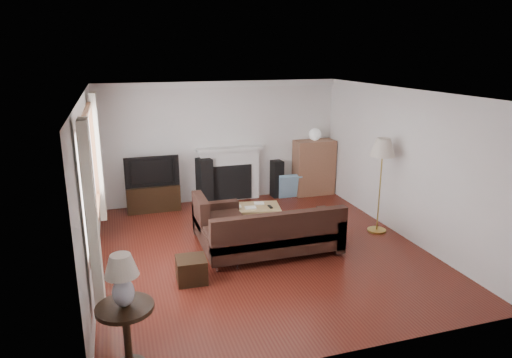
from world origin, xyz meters
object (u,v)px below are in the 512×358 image
object	(u,v)px
tv_stand	(153,197)
side_table	(127,337)
coffee_table	(249,218)
floor_lamp	(380,186)
sectional_sofa	(273,232)
bookshelf	(314,167)

from	to	relation	value
tv_stand	side_table	xyz separation A→B (m)	(-0.67, -4.80, 0.09)
coffee_table	floor_lamp	world-z (taller)	floor_lamp
floor_lamp	sectional_sofa	bearing A→B (deg)	-170.16
sectional_sofa	tv_stand	bearing A→B (deg)	120.47
sectional_sofa	floor_lamp	distance (m)	2.16
coffee_table	side_table	size ratio (longest dim) A/B	1.53
sectional_sofa	side_table	xyz separation A→B (m)	(-2.27, -2.09, -0.02)
tv_stand	floor_lamp	bearing A→B (deg)	-32.61
floor_lamp	tv_stand	bearing A→B (deg)	147.39
tv_stand	bookshelf	world-z (taller)	bookshelf
coffee_table	side_table	xyz separation A→B (m)	(-2.22, -3.23, 0.14)
sectional_sofa	side_table	distance (m)	3.08
bookshelf	coffee_table	bearing A→B (deg)	-140.94
floor_lamp	side_table	size ratio (longest dim) A/B	2.37
sectional_sofa	coffee_table	bearing A→B (deg)	92.48
side_table	sectional_sofa	bearing A→B (deg)	42.70
sectional_sofa	floor_lamp	world-z (taller)	floor_lamp
tv_stand	side_table	distance (m)	4.85
sectional_sofa	floor_lamp	bearing A→B (deg)	9.84
coffee_table	tv_stand	bearing A→B (deg)	144.88
tv_stand	bookshelf	bearing A→B (deg)	0.41
coffee_table	bookshelf	bearing A→B (deg)	49.37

